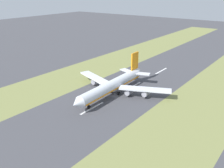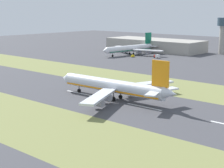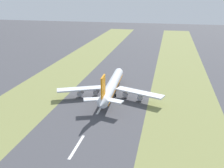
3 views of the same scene
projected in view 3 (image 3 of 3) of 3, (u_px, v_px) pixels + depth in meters
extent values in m
plane|color=#424247|center=(109.00, 95.00, 163.33)|extent=(800.00, 800.00, 0.00)
cube|color=olive|center=(42.00, 89.00, 172.39)|extent=(40.00, 600.00, 0.01)
cube|color=olive|center=(183.00, 101.00, 154.28)|extent=(40.00, 600.00, 0.01)
cube|color=silver|center=(77.00, 147.00, 108.39)|extent=(1.20, 18.00, 0.01)
cube|color=silver|center=(101.00, 107.00, 145.24)|extent=(1.20, 18.00, 0.01)
cube|color=silver|center=(116.00, 84.00, 182.09)|extent=(1.20, 18.00, 0.01)
cylinder|color=silver|center=(112.00, 85.00, 161.23)|extent=(8.18, 56.19, 6.00)
cone|color=silver|center=(119.00, 71.00, 189.55)|extent=(6.07, 5.23, 5.88)
cone|color=silver|center=(101.00, 104.00, 132.18)|extent=(5.33, 6.19, 5.10)
cube|color=orange|center=(112.00, 88.00, 161.78)|extent=(7.80, 53.94, 0.70)
cube|color=silver|center=(81.00, 89.00, 157.72)|extent=(28.91, 17.38, 0.90)
cube|color=silver|center=(139.00, 93.00, 151.94)|extent=(29.32, 15.45, 0.90)
cylinder|color=#93939E|center=(96.00, 92.00, 160.12)|extent=(3.39, 4.92, 3.20)
cylinder|color=#93939E|center=(81.00, 93.00, 158.35)|extent=(3.39, 4.92, 3.20)
cylinder|color=#93939E|center=(126.00, 94.00, 157.15)|extent=(3.39, 4.92, 3.20)
cylinder|color=#93939E|center=(140.00, 97.00, 152.41)|extent=(3.39, 4.92, 3.20)
cube|color=orange|center=(103.00, 86.00, 134.26)|extent=(1.11, 8.03, 11.00)
cube|color=silver|center=(93.00, 99.00, 137.67)|extent=(10.90, 7.59, 0.60)
cube|color=silver|center=(114.00, 101.00, 135.85)|extent=(10.82, 6.95, 0.60)
cylinder|color=#59595E|center=(117.00, 80.00, 182.22)|extent=(0.50, 0.50, 3.20)
cylinder|color=black|center=(117.00, 82.00, 182.75)|extent=(0.97, 1.83, 1.80)
cylinder|color=#59595E|center=(107.00, 92.00, 160.10)|extent=(0.50, 0.50, 3.20)
cylinder|color=black|center=(107.00, 95.00, 160.64)|extent=(0.97, 1.83, 1.80)
cylinder|color=#59595E|center=(115.00, 93.00, 159.25)|extent=(0.50, 0.50, 3.20)
cylinder|color=black|center=(115.00, 95.00, 159.78)|extent=(0.97, 1.83, 1.80)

